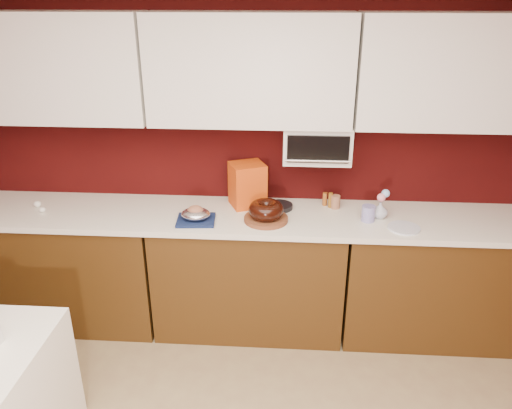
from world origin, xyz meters
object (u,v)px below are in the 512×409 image
object	(u,v)px
foil_ham_nest	(196,214)
flower_vase	(380,209)
blue_jar	(368,213)
pandoro_box	(247,185)
toaster_oven	(317,142)
bundt_cake	(266,210)
coffee_mug	(368,213)

from	to	relation	value
foil_ham_nest	flower_vase	xyz separation A→B (m)	(1.23, 0.14, 0.01)
blue_jar	pandoro_box	bearing A→B (deg)	165.49
flower_vase	pandoro_box	bearing A→B (deg)	170.15
toaster_oven	bundt_cake	distance (m)	0.57
blue_jar	flower_vase	bearing A→B (deg)	33.05
toaster_oven	coffee_mug	distance (m)	0.59
coffee_mug	flower_vase	xyz separation A→B (m)	(0.08, 0.04, 0.02)
coffee_mug	blue_jar	xyz separation A→B (m)	(-0.00, -0.02, 0.01)
toaster_oven	blue_jar	world-z (taller)	toaster_oven
flower_vase	toaster_oven	bearing A→B (deg)	160.44
bundt_cake	blue_jar	size ratio (longest dim) A/B	2.19
coffee_mug	flower_vase	size ratio (longest dim) A/B	0.71
foil_ham_nest	coffee_mug	xyz separation A→B (m)	(1.15, 0.11, -0.01)
coffee_mug	foil_ham_nest	bearing A→B (deg)	-174.56
coffee_mug	flower_vase	distance (m)	0.09
pandoro_box	coffee_mug	size ratio (longest dim) A/B	3.45
toaster_oven	bundt_cake	bearing A→B (deg)	-141.76
coffee_mug	toaster_oven	bearing A→B (deg)	151.64
foil_ham_nest	flower_vase	size ratio (longest dim) A/B	1.53
blue_jar	flower_vase	size ratio (longest dim) A/B	0.84
pandoro_box	blue_jar	world-z (taller)	pandoro_box
coffee_mug	blue_jar	size ratio (longest dim) A/B	0.84
toaster_oven	blue_jar	bearing A→B (deg)	-30.94
toaster_oven	foil_ham_nest	distance (m)	0.95
bundt_cake	foil_ham_nest	bearing A→B (deg)	-174.91
pandoro_box	coffee_mug	xyz separation A→B (m)	(0.83, -0.19, -0.11)
pandoro_box	flower_vase	world-z (taller)	pandoro_box
toaster_oven	foil_ham_nest	world-z (taller)	toaster_oven
pandoro_box	blue_jar	xyz separation A→B (m)	(0.82, -0.21, -0.10)
bundt_cake	pandoro_box	bearing A→B (deg)	119.09
foil_ham_nest	pandoro_box	bearing A→B (deg)	43.40
toaster_oven	bundt_cake	size ratio (longest dim) A/B	1.92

